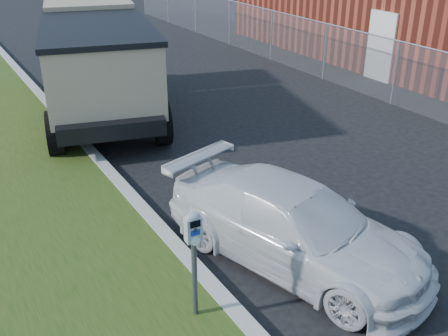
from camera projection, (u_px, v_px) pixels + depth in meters
ground at (321, 222)px, 9.27m from camera, size 120.00×120.00×0.00m
chainlink_fence at (326, 41)px, 16.91m from camera, size 0.06×30.06×30.00m
parking_meter at (194, 243)px, 6.47m from camera, size 0.22×0.16×1.53m
white_wagon at (292, 224)px, 8.04m from camera, size 2.99×4.70×1.27m
dump_truck at (97, 58)px, 13.91m from camera, size 4.14×7.22×2.67m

